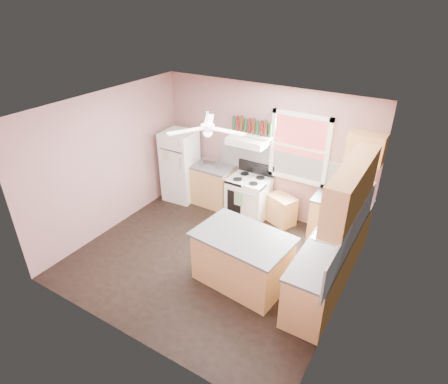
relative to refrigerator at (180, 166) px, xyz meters
The scene contains 32 objects.
floor 2.48m from the refrigerator, 40.61° to the right, with size 4.50×4.50×0.00m, color black.
ceiling 3.03m from the refrigerator, 40.61° to the right, with size 4.50×4.50×0.00m, color white.
wall_back 1.94m from the refrigerator, 15.37° to the left, with size 4.50×0.05×2.70m, color #906665.
wall_right 4.38m from the refrigerator, 20.67° to the right, with size 0.05×4.00×2.70m, color #906665.
wall_left 1.70m from the refrigerator, 107.61° to the right, with size 0.05×4.00×2.70m, color #906665.
backsplash_back 2.32m from the refrigerator, 11.41° to the left, with size 2.90×0.03×0.55m, color white.
backsplash_right 4.23m from the refrigerator, 17.04° to the right, with size 0.03×2.60×0.55m, color white.
window_view 2.70m from the refrigerator, 10.02° to the left, with size 1.00×0.02×1.20m, color maroon.
window_frame 2.70m from the refrigerator, ahead, with size 1.16×0.07×1.36m, color white.
refrigerator is the anchor object (origin of this frame).
base_cabinet_left 0.83m from the refrigerator, 12.89° to the left, with size 0.90×0.60×0.86m, color tan.
counter_left 0.75m from the refrigerator, 12.89° to the left, with size 0.92×0.62×0.04m, color #4F4F52.
toaster 0.76m from the refrigerator, ahead, with size 0.28×0.16×0.18m, color silver.
stove 1.70m from the refrigerator, ahead, with size 0.80×0.64×0.86m, color white.
range_hood 1.78m from the refrigerator, ahead, with size 0.78×0.50×0.14m, color white.
bottle_shelf 1.85m from the refrigerator, 12.19° to the left, with size 0.90×0.26×0.03m, color white.
cart 2.43m from the refrigerator, ahead, with size 0.57×0.38×0.57m, color tan.
base_cabinet_corner 3.56m from the refrigerator, ahead, with size 1.00×0.60×0.86m, color tan.
base_cabinet_right 3.95m from the refrigerator, 18.26° to the right, with size 0.60×2.20×0.86m, color tan.
counter_corner 3.54m from the refrigerator, ahead, with size 1.02×0.62×0.04m, color #4F4F52.
counter_right 3.93m from the refrigerator, 18.30° to the right, with size 0.62×2.22×0.04m, color #4F4F52.
sink 3.87m from the refrigerator, 15.49° to the right, with size 0.55×0.45×0.03m, color silver.
faucet 4.03m from the refrigerator, 14.88° to the right, with size 0.03×0.03×0.14m, color silver.
upper_cabinet_right 4.12m from the refrigerator, 14.96° to the right, with size 0.33×1.80×0.76m, color tan.
upper_cabinet_corner 3.91m from the refrigerator, ahead, with size 0.60×0.33×0.52m, color tan.
paper_towel 3.90m from the refrigerator, ahead, with size 0.12×0.12×0.26m, color white.
island 3.09m from the refrigerator, 34.33° to the right, with size 1.40×0.89×0.86m, color tan.
island_top 3.08m from the refrigerator, 34.33° to the right, with size 1.49×0.97×0.04m, color #4F4F52.
ceiling_fan_hub 2.88m from the refrigerator, 40.61° to the right, with size 0.20×0.20×0.08m, color white.
soap_bottle 4.12m from the refrigerator, 18.19° to the right, with size 0.09×0.09×0.24m, color silver.
red_caddy 3.83m from the refrigerator, ahead, with size 0.18×0.12×0.10m, color #A4260E.
wine_bottles 1.93m from the refrigerator, 12.18° to the left, with size 0.86×0.06×0.31m.
Camera 1 is at (2.96, -4.39, 4.26)m, focal length 30.00 mm.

